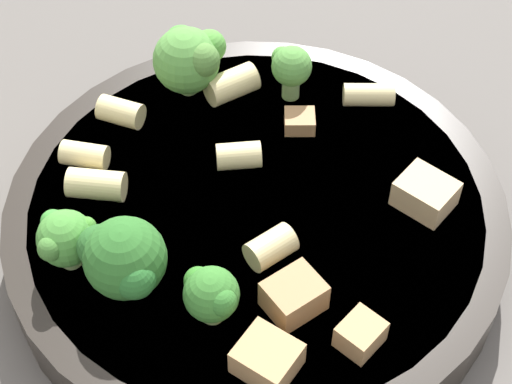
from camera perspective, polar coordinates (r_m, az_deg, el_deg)
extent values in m
plane|color=#5B5651|center=(0.47, 0.00, -3.40)|extent=(2.00, 2.00, 0.00)
cylinder|color=#28231E|center=(0.46, 0.00, -2.15)|extent=(0.26, 0.26, 0.03)
cylinder|color=beige|center=(0.45, 0.00, -1.08)|extent=(0.24, 0.24, 0.01)
torus|color=#28231E|center=(0.45, 0.00, -1.00)|extent=(0.26, 0.26, 0.00)
cylinder|color=#93B766|center=(0.40, -2.92, -7.87)|extent=(0.01, 0.01, 0.01)
sphere|color=#387A2D|center=(0.39, -3.00, -6.83)|extent=(0.03, 0.03, 0.03)
sphere|color=#35782D|center=(0.38, -2.33, -7.27)|extent=(0.01, 0.01, 0.01)
sphere|color=#357D28|center=(0.39, -3.87, -5.94)|extent=(0.01, 0.01, 0.01)
cylinder|color=#93B766|center=(0.43, -12.25, -4.17)|extent=(0.01, 0.01, 0.01)
sphere|color=#478E38|center=(0.42, -12.56, -3.04)|extent=(0.03, 0.03, 0.03)
sphere|color=green|center=(0.42, -13.37, -1.94)|extent=(0.01, 0.01, 0.01)
sphere|color=#468C31|center=(0.42, -11.25, -2.30)|extent=(0.01, 0.01, 0.01)
sphere|color=#437B33|center=(0.41, -13.55, -3.69)|extent=(0.01, 0.01, 0.01)
cylinder|color=#84AD60|center=(0.50, 2.34, 7.07)|extent=(0.01, 0.01, 0.02)
sphere|color=#569942|center=(0.49, 2.39, 8.38)|extent=(0.02, 0.02, 0.02)
sphere|color=#4D903A|center=(0.49, 1.75, 8.98)|extent=(0.01, 0.01, 0.01)
sphere|color=#559444|center=(0.49, 2.72, 9.19)|extent=(0.01, 0.01, 0.01)
cylinder|color=#93B766|center=(0.41, -8.42, -5.86)|extent=(0.01, 0.01, 0.01)
sphere|color=#2D6B28|center=(0.40, -8.72, -4.37)|extent=(0.04, 0.04, 0.04)
sphere|color=#296126|center=(0.40, -10.38, -3.62)|extent=(0.02, 0.02, 0.02)
sphere|color=#28692A|center=(0.39, -8.08, -5.71)|extent=(0.02, 0.02, 0.02)
cylinder|color=#84AD60|center=(0.50, -4.54, 7.22)|extent=(0.01, 0.01, 0.01)
sphere|color=#569942|center=(0.49, -4.67, 8.74)|extent=(0.04, 0.04, 0.04)
sphere|color=#54873C|center=(0.48, -3.58, 8.78)|extent=(0.02, 0.02, 0.02)
sphere|color=#549F3E|center=(0.49, -3.12, 9.68)|extent=(0.02, 0.02, 0.02)
sphere|color=#4C9E3B|center=(0.50, -5.01, 9.96)|extent=(0.02, 0.02, 0.02)
cylinder|color=beige|center=(0.49, -9.01, 5.30)|extent=(0.02, 0.03, 0.01)
cylinder|color=beige|center=(0.47, -11.36, 2.44)|extent=(0.02, 0.03, 0.01)
cylinder|color=beige|center=(0.46, -1.16, 2.44)|extent=(0.03, 0.03, 0.01)
cylinder|color=beige|center=(0.45, -10.60, 0.49)|extent=(0.03, 0.03, 0.02)
cylinder|color=beige|center=(0.50, 7.52, 6.44)|extent=(0.03, 0.03, 0.01)
cylinder|color=beige|center=(0.42, 0.99, -3.71)|extent=(0.03, 0.02, 0.02)
cylinder|color=beige|center=(0.50, -1.65, 7.19)|extent=(0.03, 0.03, 0.02)
cube|color=#A87A4C|center=(0.40, 2.54, -6.94)|extent=(0.03, 0.03, 0.02)
cube|color=#A87A4C|center=(0.48, 2.93, 4.73)|extent=(0.02, 0.02, 0.01)
cube|color=tan|center=(0.45, 11.23, -0.11)|extent=(0.03, 0.03, 0.02)
cube|color=tan|center=(0.39, 6.98, -9.40)|extent=(0.02, 0.02, 0.01)
cube|color=tan|center=(0.39, 0.75, -11.03)|extent=(0.03, 0.03, 0.02)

